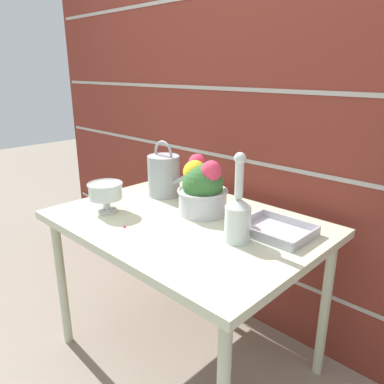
{
  "coord_description": "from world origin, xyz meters",
  "views": [
    {
      "loc": [
        1.09,
        -1.09,
        1.38
      ],
      "look_at": [
        0.0,
        0.04,
        0.86
      ],
      "focal_mm": 35.0,
      "sensor_mm": 36.0,
      "label": 1
    }
  ],
  "objects": [
    {
      "name": "fallen_petal",
      "position": [
        -0.12,
        -0.24,
        0.74
      ],
      "size": [
        0.01,
        0.01,
        0.01
      ],
      "color": "#E03856",
      "rests_on": "patio_table"
    },
    {
      "name": "brick_wall",
      "position": [
        0.0,
        0.53,
        1.1
      ],
      "size": [
        3.6,
        0.08,
        2.2
      ],
      "color": "maroon",
      "rests_on": "ground_plane"
    },
    {
      "name": "flower_planter",
      "position": [
        -0.0,
        0.11,
        0.86
      ],
      "size": [
        0.23,
        0.23,
        0.27
      ],
      "color": "#BCBCC1",
      "rests_on": "patio_table"
    },
    {
      "name": "crystal_pedestal_bowl",
      "position": [
        -0.34,
        -0.19,
        0.84
      ],
      "size": [
        0.16,
        0.16,
        0.14
      ],
      "color": "silver",
      "rests_on": "patio_table"
    },
    {
      "name": "wire_tray",
      "position": [
        0.37,
        0.15,
        0.75
      ],
      "size": [
        0.28,
        0.22,
        0.04
      ],
      "color": "#B7B7BC",
      "rests_on": "patio_table"
    },
    {
      "name": "glass_decanter",
      "position": [
        0.3,
        -0.01,
        0.85
      ],
      "size": [
        0.1,
        0.1,
        0.35
      ],
      "color": "silver",
      "rests_on": "patio_table"
    },
    {
      "name": "ground_plane",
      "position": [
        0.0,
        0.0,
        0.0
      ],
      "size": [
        12.0,
        12.0,
        0.0
      ],
      "primitive_type": "plane",
      "color": "gray"
    },
    {
      "name": "patio_table",
      "position": [
        0.0,
        0.0,
        0.67
      ],
      "size": [
        1.17,
        0.84,
        0.74
      ],
      "color": "beige",
      "rests_on": "ground_plane"
    },
    {
      "name": "watering_can",
      "position": [
        -0.32,
        0.17,
        0.85
      ],
      "size": [
        0.31,
        0.17,
        0.29
      ],
      "color": "#9EA3A8",
      "rests_on": "patio_table"
    }
  ]
}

